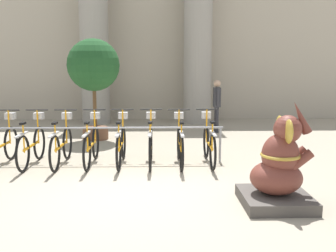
{
  "coord_description": "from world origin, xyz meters",
  "views": [
    {
      "loc": [
        0.4,
        -5.81,
        2.04
      ],
      "look_at": [
        0.58,
        0.62,
        1.0
      ],
      "focal_mm": 40.0,
      "sensor_mm": 36.0,
      "label": 1
    }
  ],
  "objects_px": {
    "bicycle_6": "(151,144)",
    "person_pedestrian": "(217,101)",
    "bicycle_8": "(209,143)",
    "bicycle_2": "(32,145)",
    "bicycle_1": "(2,145)",
    "bicycle_7": "(180,144)",
    "potted_tree": "(94,69)",
    "bicycle_3": "(62,144)",
    "bicycle_5": "(121,144)",
    "bicycle_4": "(92,144)",
    "elephant_statue": "(279,170)"
  },
  "relations": [
    {
      "from": "bicycle_7",
      "to": "person_pedestrian",
      "type": "bearing_deg",
      "value": 70.4
    },
    {
      "from": "bicycle_4",
      "to": "person_pedestrian",
      "type": "height_order",
      "value": "person_pedestrian"
    },
    {
      "from": "bicycle_3",
      "to": "bicycle_8",
      "type": "distance_m",
      "value": 3.06
    },
    {
      "from": "bicycle_4",
      "to": "bicycle_6",
      "type": "bearing_deg",
      "value": 0.38
    },
    {
      "from": "bicycle_2",
      "to": "bicycle_8",
      "type": "relative_size",
      "value": 1.0
    },
    {
      "from": "bicycle_5",
      "to": "elephant_statue",
      "type": "xyz_separation_m",
      "value": [
        2.53,
        -2.4,
        0.1
      ]
    },
    {
      "from": "bicycle_3",
      "to": "bicycle_5",
      "type": "xyz_separation_m",
      "value": [
        1.22,
        0.03,
        0.0
      ]
    },
    {
      "from": "bicycle_3",
      "to": "bicycle_5",
      "type": "height_order",
      "value": "same"
    },
    {
      "from": "bicycle_3",
      "to": "elephant_statue",
      "type": "bearing_deg",
      "value": -32.3
    },
    {
      "from": "potted_tree",
      "to": "elephant_statue",
      "type": "bearing_deg",
      "value": -55.6
    },
    {
      "from": "bicycle_6",
      "to": "bicycle_8",
      "type": "relative_size",
      "value": 1.0
    },
    {
      "from": "bicycle_3",
      "to": "bicycle_7",
      "type": "bearing_deg",
      "value": -0.34
    },
    {
      "from": "bicycle_7",
      "to": "bicycle_2",
      "type": "bearing_deg",
      "value": 179.6
    },
    {
      "from": "person_pedestrian",
      "to": "elephant_statue",
      "type": "bearing_deg",
      "value": -90.37
    },
    {
      "from": "bicycle_8",
      "to": "person_pedestrian",
      "type": "bearing_deg",
      "value": 78.86
    },
    {
      "from": "bicycle_8",
      "to": "potted_tree",
      "type": "xyz_separation_m",
      "value": [
        -2.83,
        2.73,
        1.52
      ]
    },
    {
      "from": "bicycle_1",
      "to": "bicycle_2",
      "type": "bearing_deg",
      "value": 0.78
    },
    {
      "from": "bicycle_2",
      "to": "potted_tree",
      "type": "xyz_separation_m",
      "value": [
        0.85,
        2.76,
        1.52
      ]
    },
    {
      "from": "bicycle_2",
      "to": "elephant_statue",
      "type": "bearing_deg",
      "value": -28.59
    },
    {
      "from": "bicycle_7",
      "to": "potted_tree",
      "type": "relative_size",
      "value": 0.63
    },
    {
      "from": "bicycle_1",
      "to": "bicycle_7",
      "type": "bearing_deg",
      "value": -0.2
    },
    {
      "from": "elephant_statue",
      "to": "bicycle_4",
      "type": "bearing_deg",
      "value": 142.59
    },
    {
      "from": "potted_tree",
      "to": "bicycle_1",
      "type": "bearing_deg",
      "value": -117.8
    },
    {
      "from": "bicycle_3",
      "to": "potted_tree",
      "type": "relative_size",
      "value": 0.63
    },
    {
      "from": "bicycle_1",
      "to": "bicycle_8",
      "type": "distance_m",
      "value": 4.29
    },
    {
      "from": "bicycle_1",
      "to": "bicycle_6",
      "type": "xyz_separation_m",
      "value": [
        3.06,
        0.04,
        0.0
      ]
    },
    {
      "from": "bicycle_3",
      "to": "bicycle_8",
      "type": "height_order",
      "value": "same"
    },
    {
      "from": "bicycle_6",
      "to": "bicycle_1",
      "type": "bearing_deg",
      "value": -179.25
    },
    {
      "from": "bicycle_6",
      "to": "person_pedestrian",
      "type": "xyz_separation_m",
      "value": [
        1.96,
        3.73,
        0.53
      ]
    },
    {
      "from": "bicycle_6",
      "to": "person_pedestrian",
      "type": "relative_size",
      "value": 1.08
    },
    {
      "from": "bicycle_4",
      "to": "bicycle_5",
      "type": "height_order",
      "value": "same"
    },
    {
      "from": "bicycle_5",
      "to": "bicycle_8",
      "type": "height_order",
      "value": "same"
    },
    {
      "from": "bicycle_6",
      "to": "person_pedestrian",
      "type": "distance_m",
      "value": 4.25
    },
    {
      "from": "person_pedestrian",
      "to": "bicycle_1",
      "type": "bearing_deg",
      "value": -143.11
    },
    {
      "from": "bicycle_2",
      "to": "bicycle_8",
      "type": "distance_m",
      "value": 3.67
    },
    {
      "from": "person_pedestrian",
      "to": "bicycle_3",
      "type": "bearing_deg",
      "value": -135.22
    },
    {
      "from": "bicycle_2",
      "to": "bicycle_8",
      "type": "xyz_separation_m",
      "value": [
        3.67,
        0.03,
        0.0
      ]
    },
    {
      "from": "bicycle_2",
      "to": "potted_tree",
      "type": "bearing_deg",
      "value": 72.93
    },
    {
      "from": "bicycle_1",
      "to": "bicycle_8",
      "type": "bearing_deg",
      "value": 0.53
    },
    {
      "from": "bicycle_1",
      "to": "bicycle_3",
      "type": "xyz_separation_m",
      "value": [
        1.22,
        0.0,
        0.0
      ]
    },
    {
      "from": "bicycle_1",
      "to": "bicycle_4",
      "type": "height_order",
      "value": "same"
    },
    {
      "from": "bicycle_5",
      "to": "bicycle_6",
      "type": "height_order",
      "value": "same"
    },
    {
      "from": "bicycle_8",
      "to": "bicycle_2",
      "type": "bearing_deg",
      "value": -179.52
    },
    {
      "from": "bicycle_4",
      "to": "bicycle_5",
      "type": "xyz_separation_m",
      "value": [
        0.61,
        -0.0,
        0.0
      ]
    },
    {
      "from": "bicycle_2",
      "to": "elephant_statue",
      "type": "height_order",
      "value": "elephant_statue"
    },
    {
      "from": "bicycle_3",
      "to": "potted_tree",
      "type": "bearing_deg",
      "value": 85.14
    },
    {
      "from": "bicycle_6",
      "to": "potted_tree",
      "type": "bearing_deg",
      "value": 120.4
    },
    {
      "from": "bicycle_4",
      "to": "potted_tree",
      "type": "distance_m",
      "value": 3.15
    },
    {
      "from": "bicycle_5",
      "to": "bicycle_8",
      "type": "relative_size",
      "value": 1.0
    },
    {
      "from": "potted_tree",
      "to": "bicycle_7",
      "type": "bearing_deg",
      "value": -51.5
    }
  ]
}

